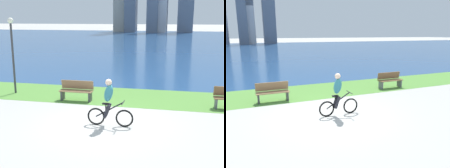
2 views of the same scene
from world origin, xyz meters
The scene contains 7 objects.
ground_plane centered at (0.00, 0.00, 0.00)m, with size 300.00×300.00×0.00m, color #B2AFA8.
grass_strip_bayside centered at (0.00, 3.72, 0.00)m, with size 120.00×3.32×0.01m, color #59933D.
bay_water_surface centered at (0.00, 38.98, 0.00)m, with size 300.00×67.19×0.00m, color navy.
cyclist_lead centered at (0.20, -0.15, 0.83)m, with size 1.62×0.52×1.66m.
bench_near_path centered at (4.72, 2.81, 0.45)m, with size 1.50×0.47×0.90m.
bench_far_along_path centered at (-1.94, 2.65, 0.45)m, with size 1.50×0.47×0.90m.
city_skyline_far_shore centered at (-3.63, 66.09, 9.92)m, with size 19.95×7.43×24.97m.
Camera 2 is at (-2.86, -7.59, 3.11)m, focal length 34.97 mm.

